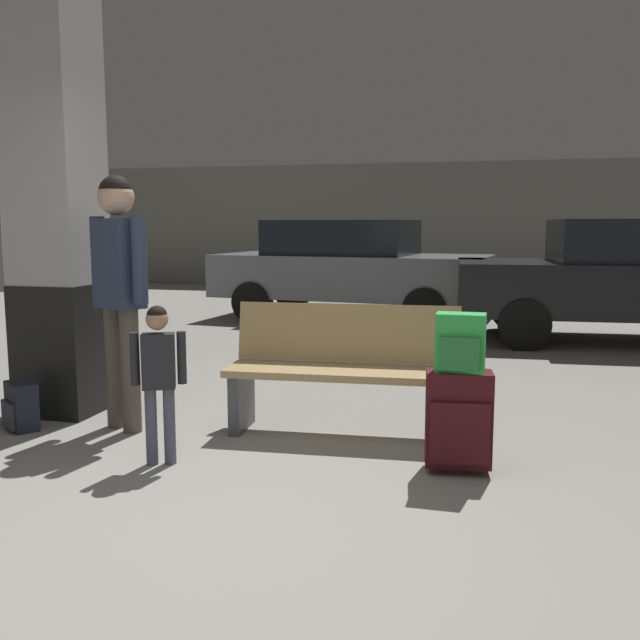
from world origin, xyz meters
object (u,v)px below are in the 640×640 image
structural_pillar (57,207)px  parked_car_near (632,277)px  child (158,368)px  adult (119,275)px  parked_car_far (349,267)px  backpack_dark_floor (21,407)px  suitcase (458,419)px  backpack_bright (460,343)px  bench (344,370)px

structural_pillar → parked_car_near: bearing=42.7°
child → adult: adult is taller
parked_car_far → parked_car_near: 3.99m
child → parked_car_far: bearing=91.5°
structural_pillar → backpack_dark_floor: 1.51m
backpack_dark_floor → adult: bearing=14.5°
parked_car_far → structural_pillar: bearing=-100.8°
suitcase → parked_car_far: parked_car_far is taller
structural_pillar → parked_car_far: size_ratio=0.75×
adult → parked_car_far: bearing=86.2°
child → adult: 0.98m
backpack_bright → parked_car_near: 5.48m
backpack_bright → adult: (-2.35, 0.33, 0.33)m
bench → parked_car_far: parked_car_far is taller
structural_pillar → parked_car_far: bearing=79.2°
backpack_dark_floor → parked_car_far: bearing=79.9°
bench → suitcase: 1.05m
suitcase → parked_car_far: (-1.94, 6.42, 0.48)m
backpack_dark_floor → child: bearing=-18.2°
suitcase → backpack_dark_floor: (-3.06, 0.14, -0.15)m
adult → child: bearing=-46.1°
backpack_bright → backpack_dark_floor: 3.12m
parked_car_near → bench: bearing=-120.5°
child → adult: bearing=133.9°
parked_car_near → adult: bearing=-130.9°
backpack_bright → bench: bearing=141.9°
bench → backpack_bright: (0.82, -0.64, 0.33)m
bench → adult: size_ratio=0.91×
backpack_bright → adult: adult is taller
backpack_dark_floor → suitcase: bearing=-2.7°
suitcase → parked_car_near: size_ratio=0.14×
child → parked_car_near: (3.61, 5.45, 0.21)m
suitcase → backpack_bright: bearing=-153.2°
backpack_dark_floor → backpack_bright: bearing=-2.7°
structural_pillar → adult: size_ratio=1.79×
suitcase → parked_car_near: bearing=70.3°
bench → backpack_dark_floor: bearing=-167.4°
backpack_bright → adult: 2.39m
suitcase → backpack_dark_floor: suitcase is taller
backpack_bright → child: child is taller
structural_pillar → backpack_bright: 3.21m
backpack_dark_floor → parked_car_far: size_ratio=0.08×
adult → backpack_dark_floor: bearing=-165.5°
structural_pillar → bench: structural_pillar is taller
bench → parked_car_near: 5.26m
adult → backpack_dark_floor: size_ratio=5.24×
backpack_dark_floor → parked_car_near: 7.05m
parked_car_far → bench: bearing=-79.0°
bench → parked_car_far: 5.89m
backpack_dark_floor → parked_car_far: parked_car_far is taller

